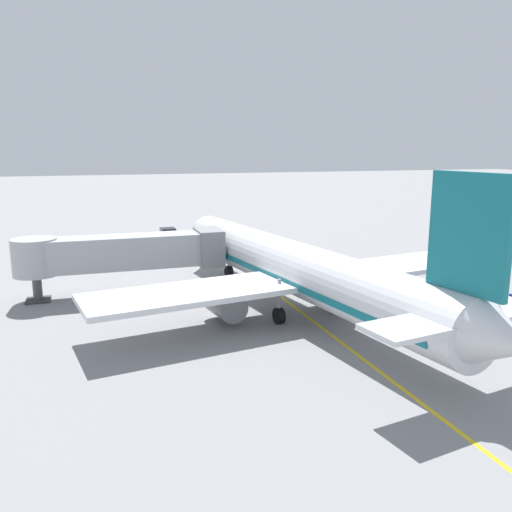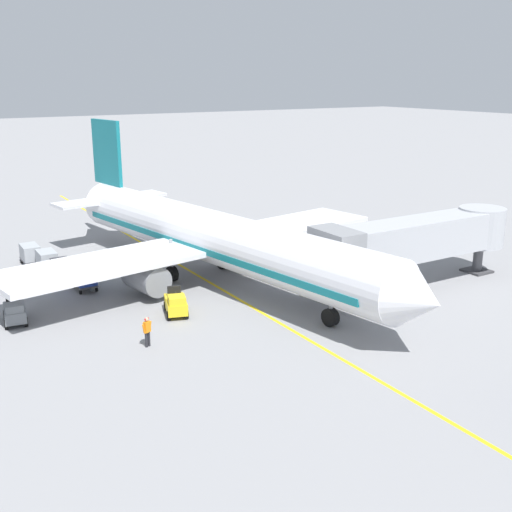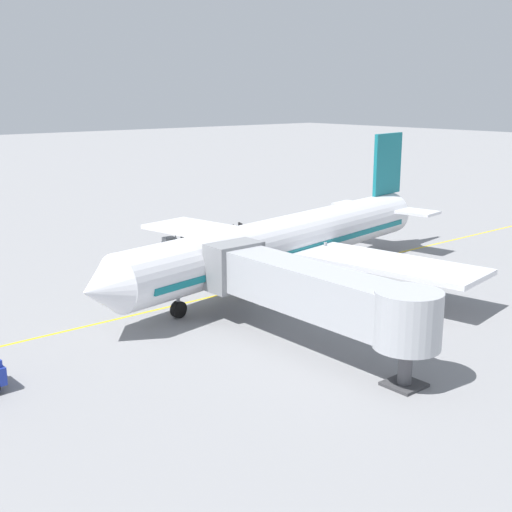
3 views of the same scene
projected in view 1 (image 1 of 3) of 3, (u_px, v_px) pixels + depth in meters
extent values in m
plane|color=gray|center=(298.00, 309.00, 38.47)|extent=(400.00, 400.00, 0.00)
cube|color=gold|center=(298.00, 309.00, 38.47)|extent=(0.24, 80.00, 0.01)
cylinder|color=silver|center=(293.00, 267.00, 37.54)|extent=(8.92, 32.17, 3.70)
cube|color=#14707A|center=(293.00, 273.00, 37.64)|extent=(8.53, 29.65, 0.44)
cone|color=silver|center=(204.00, 233.00, 52.48)|extent=(3.97, 2.96, 3.63)
cone|color=silver|center=(506.00, 341.00, 22.36)|extent=(3.56, 3.28, 3.14)
cube|color=black|center=(210.00, 229.00, 50.79)|extent=(2.92, 1.54, 0.60)
cube|color=silver|center=(300.00, 279.00, 36.80)|extent=(30.45, 10.07, 0.36)
cylinder|color=gray|center=(225.00, 303.00, 35.27)|extent=(2.50, 3.49, 2.00)
cylinder|color=gray|center=(355.00, 284.00, 40.24)|extent=(2.50, 3.49, 2.00)
cube|color=#14707A|center=(468.00, 234.00, 23.57)|extent=(1.04, 4.39, 5.50)
cube|color=silver|center=(458.00, 318.00, 24.57)|extent=(10.29, 4.21, 0.24)
cylinder|color=black|center=(229.00, 272.00, 47.83)|extent=(0.62, 1.16, 1.10)
cylinder|color=gray|center=(229.00, 255.00, 47.51)|extent=(0.24, 0.24, 2.00)
cylinder|color=black|center=(279.00, 316.00, 35.32)|extent=(0.62, 1.16, 1.10)
cylinder|color=gray|center=(279.00, 293.00, 35.01)|extent=(0.24, 0.24, 2.00)
cylinder|color=black|center=(335.00, 306.00, 37.40)|extent=(0.62, 1.16, 1.10)
cylinder|color=gray|center=(335.00, 285.00, 37.08)|extent=(0.24, 0.24, 2.00)
cube|color=#A8AAAF|center=(131.00, 251.00, 42.05)|extent=(14.39, 2.80, 2.60)
cube|color=gray|center=(209.00, 247.00, 43.98)|extent=(2.00, 3.50, 2.99)
cylinder|color=#A8AAAF|center=(35.00, 257.00, 39.88)|extent=(3.36, 3.36, 2.86)
cylinder|color=#4C4C51|center=(37.00, 287.00, 40.36)|extent=(0.70, 0.70, 2.19)
cube|color=#38383A|center=(38.00, 300.00, 40.57)|extent=(1.80, 1.80, 0.16)
cube|color=#1E339E|center=(170.00, 243.00, 60.68)|extent=(2.34, 4.47, 0.90)
cube|color=black|center=(168.00, 233.00, 61.39)|extent=(1.71, 1.90, 1.10)
cube|color=#1E339E|center=(172.00, 239.00, 59.14)|extent=(1.90, 1.16, 0.36)
cylinder|color=black|center=(180.00, 248.00, 59.77)|extent=(0.38, 0.81, 0.80)
cylinder|color=black|center=(164.00, 249.00, 59.15)|extent=(0.38, 0.81, 0.80)
cylinder|color=black|center=(176.00, 244.00, 62.40)|extent=(0.38, 0.81, 0.80)
cylinder|color=black|center=(160.00, 245.00, 61.78)|extent=(0.38, 0.81, 0.80)
cube|color=gold|center=(329.00, 282.00, 43.87)|extent=(1.91, 2.75, 0.70)
cube|color=gold|center=(328.00, 273.00, 44.43)|extent=(1.29, 1.31, 0.44)
cube|color=black|center=(330.00, 276.00, 43.06)|extent=(0.85, 0.41, 0.64)
cylinder|color=black|center=(329.00, 274.00, 43.86)|extent=(0.16, 0.28, 0.54)
cylinder|color=black|center=(321.00, 283.00, 44.80)|extent=(0.36, 0.59, 0.56)
cylinder|color=black|center=(334.00, 283.00, 44.80)|extent=(0.36, 0.59, 0.56)
cylinder|color=black|center=(324.00, 289.00, 43.09)|extent=(0.36, 0.59, 0.56)
cylinder|color=black|center=(337.00, 289.00, 43.09)|extent=(0.36, 0.59, 0.56)
cube|color=slate|center=(445.00, 284.00, 43.01)|extent=(1.56, 2.65, 0.70)
cube|color=slate|center=(442.00, 276.00, 43.56)|extent=(1.16, 1.19, 0.44)
cube|color=black|center=(450.00, 279.00, 42.21)|extent=(0.85, 0.28, 0.64)
cylinder|color=black|center=(445.00, 276.00, 43.00)|extent=(0.12, 0.27, 0.54)
cylinder|color=black|center=(434.00, 286.00, 43.84)|extent=(0.28, 0.58, 0.56)
cylinder|color=black|center=(446.00, 286.00, 44.01)|extent=(0.28, 0.58, 0.56)
cylinder|color=black|center=(444.00, 292.00, 42.15)|extent=(0.28, 0.58, 0.56)
cylinder|color=black|center=(457.00, 291.00, 42.32)|extent=(0.28, 0.58, 0.56)
cylinder|color=black|center=(509.00, 310.00, 37.36)|extent=(0.37, 0.59, 0.56)
cube|color=#4C4C51|center=(417.00, 306.00, 37.87)|extent=(1.33, 2.22, 0.12)
cube|color=#233D9E|center=(418.00, 298.00, 37.74)|extent=(1.26, 2.10, 1.10)
cylinder|color=#4C4C51|center=(406.00, 301.00, 39.23)|extent=(0.08, 0.70, 0.07)
cylinder|color=black|center=(404.00, 307.00, 38.53)|extent=(0.12, 0.36, 0.36)
cylinder|color=black|center=(417.00, 305.00, 38.85)|extent=(0.12, 0.36, 0.36)
cylinder|color=black|center=(417.00, 313.00, 36.99)|extent=(0.12, 0.36, 0.36)
cylinder|color=black|center=(431.00, 312.00, 37.31)|extent=(0.12, 0.36, 0.36)
cube|color=#4C4C51|center=(449.00, 316.00, 35.73)|extent=(1.33, 2.22, 0.12)
cube|color=#2D2D33|center=(450.00, 307.00, 35.60)|extent=(1.26, 2.10, 1.10)
cylinder|color=#4C4C51|center=(436.00, 310.00, 37.08)|extent=(0.08, 0.70, 0.07)
cylinder|color=black|center=(435.00, 316.00, 36.39)|extent=(0.12, 0.36, 0.36)
cylinder|color=black|center=(448.00, 315.00, 36.71)|extent=(0.12, 0.36, 0.36)
cylinder|color=black|center=(450.00, 324.00, 34.84)|extent=(0.12, 0.36, 0.36)
cylinder|color=black|center=(464.00, 322.00, 35.16)|extent=(0.12, 0.36, 0.36)
cube|color=#4C4C51|center=(486.00, 330.00, 33.00)|extent=(1.33, 2.22, 0.12)
cube|color=#999EA3|center=(486.00, 320.00, 32.88)|extent=(1.26, 2.10, 1.10)
cylinder|color=#4C4C51|center=(470.00, 323.00, 34.36)|extent=(0.08, 0.70, 0.07)
cylinder|color=black|center=(469.00, 330.00, 33.66)|extent=(0.12, 0.36, 0.36)
cylinder|color=black|center=(483.00, 328.00, 33.98)|extent=(0.12, 0.36, 0.36)
cylinder|color=black|center=(487.00, 339.00, 32.12)|extent=(0.12, 0.36, 0.36)
cylinder|color=black|center=(502.00, 337.00, 32.44)|extent=(0.12, 0.36, 0.36)
cylinder|color=#4C4C51|center=(507.00, 334.00, 32.24)|extent=(0.08, 0.70, 0.07)
cylinder|color=black|center=(507.00, 342.00, 31.54)|extent=(0.12, 0.36, 0.36)
cylinder|color=#232328|center=(344.00, 272.00, 48.22)|extent=(0.15, 0.15, 0.85)
cylinder|color=#232328|center=(345.00, 272.00, 48.36)|extent=(0.15, 0.15, 0.85)
cube|color=orange|center=(345.00, 264.00, 48.14)|extent=(0.45, 0.38, 0.60)
cylinder|color=orange|center=(343.00, 265.00, 47.98)|extent=(0.24, 0.18, 0.57)
cylinder|color=orange|center=(346.00, 264.00, 48.32)|extent=(0.24, 0.18, 0.57)
sphere|color=tan|center=(345.00, 260.00, 48.05)|extent=(0.22, 0.22, 0.22)
cube|color=red|center=(345.00, 259.00, 48.05)|extent=(0.27, 0.19, 0.10)
cylinder|color=#232328|center=(348.00, 304.00, 38.35)|extent=(0.15, 0.15, 0.85)
cylinder|color=#232328|center=(348.00, 303.00, 38.55)|extent=(0.15, 0.15, 0.85)
cube|color=yellow|center=(349.00, 294.00, 38.30)|extent=(0.39, 0.45, 0.60)
cylinder|color=yellow|center=(349.00, 296.00, 38.07)|extent=(0.18, 0.24, 0.57)
cylinder|color=yellow|center=(349.00, 294.00, 38.55)|extent=(0.18, 0.24, 0.57)
sphere|color=beige|center=(349.00, 288.00, 38.22)|extent=(0.22, 0.22, 0.22)
cube|color=red|center=(349.00, 288.00, 38.21)|extent=(0.19, 0.27, 0.10)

